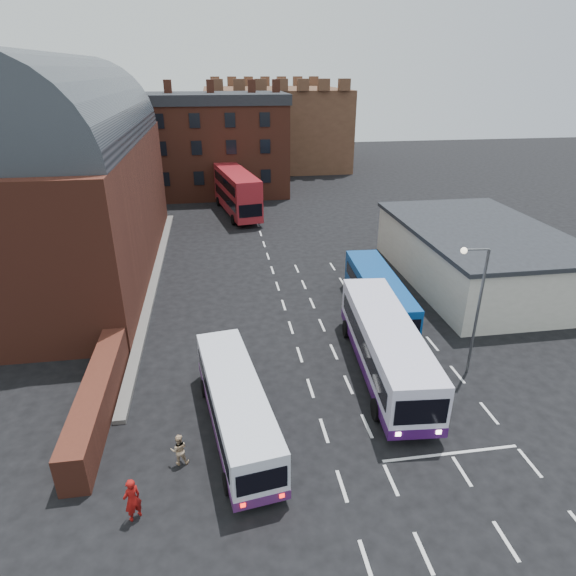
{
  "coord_description": "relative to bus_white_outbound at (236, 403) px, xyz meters",
  "views": [
    {
      "loc": [
        -4.18,
        -17.4,
        14.87
      ],
      "look_at": [
        0.0,
        10.0,
        2.2
      ],
      "focal_mm": 30.0,
      "sensor_mm": 36.0,
      "label": 1
    }
  ],
  "objects": [
    {
      "name": "ground",
      "position": [
        3.86,
        0.19,
        -1.51
      ],
      "size": [
        180.0,
        180.0,
        0.0
      ],
      "primitive_type": "plane",
      "color": "black"
    },
    {
      "name": "railway_station",
      "position": [
        -11.64,
        21.19,
        6.13
      ],
      "size": [
        12.0,
        28.0,
        16.0
      ],
      "color": "#602B1E",
      "rests_on": "ground"
    },
    {
      "name": "forecourt_wall",
      "position": [
        -6.34,
        2.19,
        -0.61
      ],
      "size": [
        1.2,
        10.0,
        1.8
      ],
      "primitive_type": "cube",
      "color": "#602B1E",
      "rests_on": "ground"
    },
    {
      "name": "cream_building",
      "position": [
        18.86,
        14.19,
        0.65
      ],
      "size": [
        10.4,
        16.4,
        4.25
      ],
      "color": "beige",
      "rests_on": "ground"
    },
    {
      "name": "brick_terrace",
      "position": [
        -2.14,
        46.19,
        3.99
      ],
      "size": [
        22.0,
        10.0,
        11.0
      ],
      "primitive_type": "cube",
      "color": "brown",
      "rests_on": "ground"
    },
    {
      "name": "castle_keep",
      "position": [
        9.86,
        66.19,
        4.49
      ],
      "size": [
        22.0,
        22.0,
        12.0
      ],
      "primitive_type": "cube",
      "color": "brown",
      "rests_on": "ground"
    },
    {
      "name": "bus_white_outbound",
      "position": [
        0.0,
        0.0,
        0.0
      ],
      "size": [
        3.44,
        9.57,
        2.55
      ],
      "rotation": [
        0.0,
        0.0,
        0.14
      ],
      "color": "silver",
      "rests_on": "ground"
    },
    {
      "name": "bus_white_inbound",
      "position": [
        7.98,
        3.33,
        0.31
      ],
      "size": [
        3.53,
        11.46,
        3.08
      ],
      "rotation": [
        0.0,
        0.0,
        3.06
      ],
      "color": "white",
      "rests_on": "ground"
    },
    {
      "name": "bus_blue",
      "position": [
        9.77,
        9.88,
        0.1
      ],
      "size": [
        2.92,
        10.08,
        2.72
      ],
      "rotation": [
        0.0,
        0.0,
        3.09
      ],
      "color": "navy",
      "rests_on": "ground"
    },
    {
      "name": "bus_red_double",
      "position": [
        2.02,
        35.5,
        1.01
      ],
      "size": [
        4.7,
        12.14,
        4.74
      ],
      "rotation": [
        0.0,
        0.0,
        3.32
      ],
      "color": "maroon",
      "rests_on": "ground"
    },
    {
      "name": "street_lamp",
      "position": [
        12.22,
        2.77,
        2.79
      ],
      "size": [
        1.45,
        0.35,
        7.12
      ],
      "rotation": [
        0.0,
        0.0,
        -0.1
      ],
      "color": "#4D4F51",
      "rests_on": "ground"
    },
    {
      "name": "pedestrian_red",
      "position": [
        -3.93,
        -4.09,
        -0.6
      ],
      "size": [
        0.79,
        0.76,
        1.82
      ],
      "primitive_type": "imported",
      "rotation": [
        0.0,
        0.0,
        3.84
      ],
      "color": "maroon",
      "rests_on": "ground"
    },
    {
      "name": "pedestrian_beige",
      "position": [
        -2.44,
        -1.61,
        -0.79
      ],
      "size": [
        0.71,
        0.56,
        1.43
      ],
      "primitive_type": "imported",
      "rotation": [
        0.0,
        0.0,
        3.16
      ],
      "color": "tan",
      "rests_on": "ground"
    }
  ]
}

